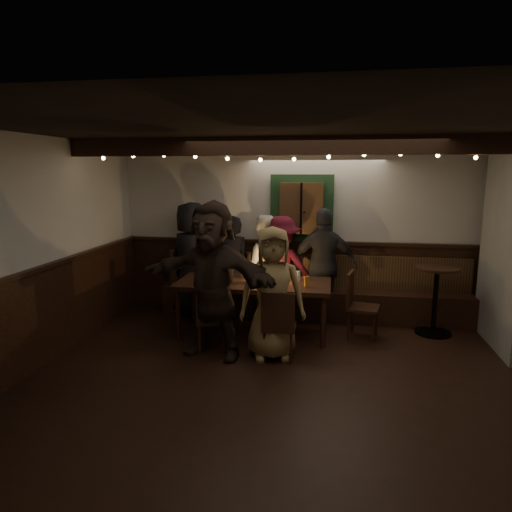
% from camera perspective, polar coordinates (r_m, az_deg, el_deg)
% --- Properties ---
extents(room, '(6.02, 5.01, 2.62)m').
position_cam_1_polar(room, '(6.05, 16.98, -0.61)').
color(room, black).
rests_on(room, ground).
extents(dining_table, '(2.05, 0.88, 0.89)m').
position_cam_1_polar(dining_table, '(6.15, -0.33, -3.81)').
color(dining_table, black).
rests_on(dining_table, ground).
extents(chair_near_left, '(0.49, 0.49, 0.84)m').
position_cam_1_polar(chair_near_left, '(5.62, -5.60, -7.36)').
color(chair_near_left, black).
rests_on(chair_near_left, ground).
extents(chair_near_right, '(0.39, 0.39, 0.85)m').
position_cam_1_polar(chair_near_right, '(5.35, 2.84, -8.24)').
color(chair_near_right, black).
rests_on(chair_near_right, ground).
extents(chair_end, '(0.47, 0.47, 0.89)m').
position_cam_1_polar(chair_end, '(6.24, 12.53, -5.48)').
color(chair_end, black).
rests_on(chair_end, ground).
extents(high_top, '(0.59, 0.59, 0.94)m').
position_cam_1_polar(high_top, '(6.64, 21.55, -4.17)').
color(high_top, black).
rests_on(high_top, ground).
extents(person_a, '(1.00, 0.85, 1.75)m').
position_cam_1_polar(person_a, '(7.00, -7.95, -0.46)').
color(person_a, black).
rests_on(person_a, ground).
extents(person_b, '(0.67, 0.56, 1.56)m').
position_cam_1_polar(person_b, '(6.85, -3.07, -1.41)').
color(person_b, black).
rests_on(person_b, ground).
extents(person_c, '(0.87, 0.74, 1.56)m').
position_cam_1_polar(person_c, '(6.83, 0.95, -1.41)').
color(person_c, white).
rests_on(person_c, ground).
extents(person_d, '(1.03, 0.63, 1.56)m').
position_cam_1_polar(person_d, '(6.77, 3.15, -1.56)').
color(person_d, '#440C19').
rests_on(person_d, ground).
extents(person_e, '(1.01, 0.47, 1.68)m').
position_cam_1_polar(person_e, '(6.77, 8.49, -1.15)').
color(person_e, '#2D2D2F').
rests_on(person_e, ground).
extents(person_f, '(1.82, 0.99, 1.88)m').
position_cam_1_polar(person_f, '(5.42, -5.48, -2.95)').
color(person_f, '#31231C').
rests_on(person_f, ground).
extents(person_g, '(0.86, 0.65, 1.58)m').
position_cam_1_polar(person_g, '(5.36, 2.04, -4.69)').
color(person_g, olive).
rests_on(person_g, ground).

